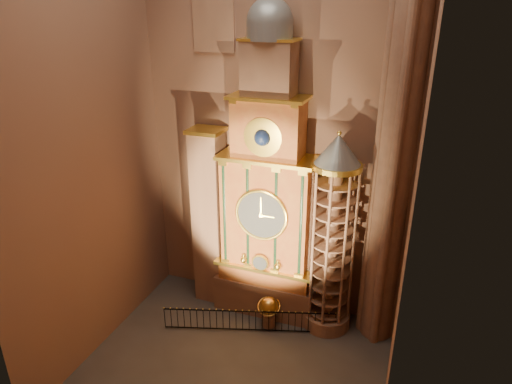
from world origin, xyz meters
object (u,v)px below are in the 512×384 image
at_px(portrait_tower, 210,217).
at_px(stair_turret, 332,238).
at_px(astronomical_clock, 268,201).
at_px(iron_railing, 249,321).
at_px(celestial_globe, 269,309).

bearing_deg(portrait_tower, stair_turret, -2.33).
relative_size(astronomical_clock, portrait_tower, 1.64).
bearing_deg(iron_railing, portrait_tower, 144.25).
bearing_deg(iron_railing, astronomical_clock, 85.15).
bearing_deg(iron_railing, celestial_globe, 43.18).
bearing_deg(stair_turret, iron_railing, -151.24).
distance_m(astronomical_clock, iron_railing, 6.43).
relative_size(astronomical_clock, iron_railing, 1.94).
bearing_deg(portrait_tower, iron_railing, -35.75).
bearing_deg(portrait_tower, astronomical_clock, -0.29).
bearing_deg(astronomical_clock, celestial_globe, -67.28).
relative_size(portrait_tower, celestial_globe, 5.70).
bearing_deg(stair_turret, celestial_globe, -156.43).
xyz_separation_m(portrait_tower, stair_turret, (6.90, -0.28, 0.12)).
distance_m(portrait_tower, celestial_globe, 5.94).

